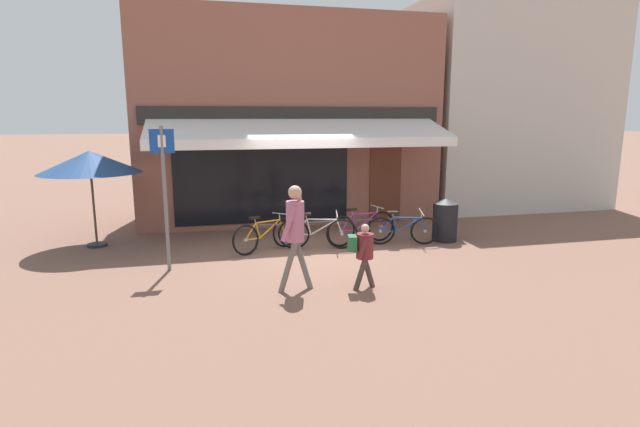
# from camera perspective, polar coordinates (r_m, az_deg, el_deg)

# --- Properties ---
(ground_plane) EXTENTS (160.00, 160.00, 0.00)m
(ground_plane) POSITION_cam_1_polar(r_m,az_deg,el_deg) (11.04, -0.84, -4.28)
(ground_plane) COLOR brown
(shop_front) EXTENTS (8.27, 4.64, 5.64)m
(shop_front) POSITION_cam_1_polar(r_m,az_deg,el_deg) (14.62, -3.81, 10.62)
(shop_front) COLOR #8E5647
(shop_front) RESTS_ON ground_plane
(neighbour_building) EXTENTS (5.95, 4.00, 6.42)m
(neighbour_building) POSITION_cam_1_polar(r_m,az_deg,el_deg) (17.87, 20.13, 11.33)
(neighbour_building) COLOR beige
(neighbour_building) RESTS_ON ground_plane
(bike_rack_rail) EXTENTS (3.80, 0.04, 0.57)m
(bike_rack_rail) POSITION_cam_1_polar(r_m,az_deg,el_deg) (11.43, 1.90, -1.27)
(bike_rack_rail) COLOR #47494F
(bike_rack_rail) RESTS_ON ground_plane
(bicycle_orange) EXTENTS (1.56, 0.90, 0.81)m
(bicycle_orange) POSITION_cam_1_polar(r_m,az_deg,el_deg) (11.01, -6.26, -2.45)
(bicycle_orange) COLOR black
(bicycle_orange) RESTS_ON ground_plane
(bicycle_silver) EXTENTS (1.76, 0.65, 0.86)m
(bicycle_silver) POSITION_cam_1_polar(r_m,az_deg,el_deg) (11.07, -0.27, -2.21)
(bicycle_silver) COLOR black
(bicycle_silver) RESTS_ON ground_plane
(bicycle_purple) EXTENTS (1.77, 0.61, 0.86)m
(bicycle_purple) POSITION_cam_1_polar(r_m,az_deg,el_deg) (11.58, 4.75, -1.61)
(bicycle_purple) COLOR black
(bicycle_purple) RESTS_ON ground_plane
(bicycle_blue) EXTENTS (1.69, 0.66, 0.83)m
(bicycle_blue) POSITION_cam_1_polar(r_m,az_deg,el_deg) (11.60, 9.43, -1.84)
(bicycle_blue) COLOR black
(bicycle_blue) RESTS_ON ground_plane
(pedestrian_adult) EXTENTS (0.64, 0.43, 1.82)m
(pedestrian_adult) POSITION_cam_1_polar(r_m,az_deg,el_deg) (8.31, -2.86, -1.35)
(pedestrian_adult) COLOR slate
(pedestrian_adult) RESTS_ON ground_plane
(pedestrian_child) EXTENTS (0.53, 0.41, 1.15)m
(pedestrian_child) POSITION_cam_1_polar(r_m,az_deg,el_deg) (8.52, 4.94, -4.07)
(pedestrian_child) COLOR #47382D
(pedestrian_child) RESTS_ON ground_plane
(litter_bin) EXTENTS (0.59, 0.59, 1.02)m
(litter_bin) POSITION_cam_1_polar(r_m,az_deg,el_deg) (12.18, 14.10, -0.68)
(litter_bin) COLOR black
(litter_bin) RESTS_ON ground_plane
(parking_sign) EXTENTS (0.44, 0.07, 2.75)m
(parking_sign) POSITION_cam_1_polar(r_m,az_deg,el_deg) (9.76, -17.36, 3.18)
(parking_sign) COLOR slate
(parking_sign) RESTS_ON ground_plane
(cafe_parasol) EXTENTS (2.20, 2.20, 2.17)m
(cafe_parasol) POSITION_cam_1_polar(r_m,az_deg,el_deg) (12.21, -24.81, 5.32)
(cafe_parasol) COLOR #4C3D2D
(cafe_parasol) RESTS_ON ground_plane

